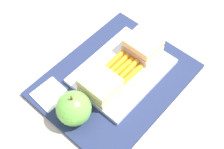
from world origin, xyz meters
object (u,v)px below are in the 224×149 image
at_px(carrot_sticks_bundle, 122,68).
at_px(apple, 72,107).
at_px(sandwich_half_left, 143,45).
at_px(sandwich_half_right, 100,85).
at_px(food_tray, 122,71).
at_px(paper_napkin, 50,94).

distance_m(carrot_sticks_bundle, apple, 0.16).
height_order(sandwich_half_left, sandwich_half_right, same).
distance_m(food_tray, apple, 0.16).
height_order(sandwich_half_right, apple, apple).
distance_m(sandwich_half_left, apple, 0.24).
distance_m(food_tray, carrot_sticks_bundle, 0.01).
bearing_deg(food_tray, sandwich_half_right, 0.00).
bearing_deg(sandwich_half_left, apple, -1.16).
xyz_separation_m(food_tray, carrot_sticks_bundle, (0.00, 0.00, 0.01)).
bearing_deg(apple, food_tray, 178.28).
bearing_deg(carrot_sticks_bundle, sandwich_half_left, -179.96).
xyz_separation_m(food_tray, paper_napkin, (0.16, -0.08, -0.00)).
xyz_separation_m(food_tray, sandwich_half_right, (0.08, 0.00, 0.03)).
bearing_deg(carrot_sticks_bundle, apple, -1.74).
bearing_deg(apple, paper_napkin, -90.75).
xyz_separation_m(apple, paper_napkin, (-0.00, -0.08, -0.04)).
bearing_deg(apple, sandwich_half_left, 178.84).
xyz_separation_m(sandwich_half_left, sandwich_half_right, (0.16, 0.00, 0.00)).
height_order(sandwich_half_right, paper_napkin, sandwich_half_right).
height_order(food_tray, sandwich_half_left, sandwich_half_left).
bearing_deg(paper_napkin, sandwich_half_left, 160.37).
relative_size(food_tray, carrot_sticks_bundle, 2.93).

